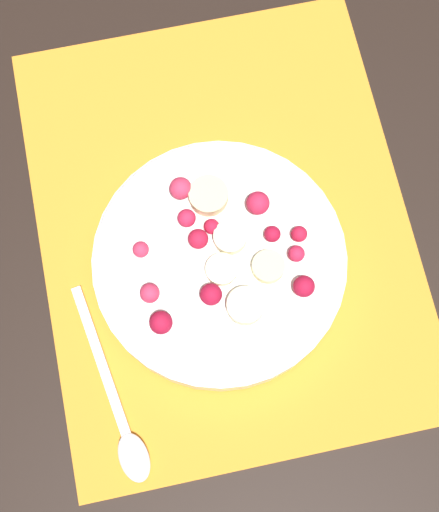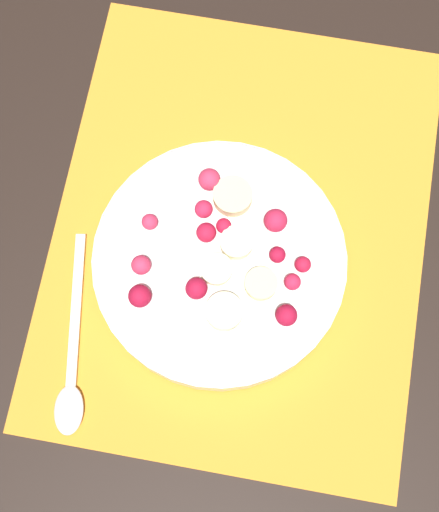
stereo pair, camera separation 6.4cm
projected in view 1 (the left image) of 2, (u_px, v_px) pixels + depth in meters
ground_plane at (224, 227)px, 0.69m from camera, size 3.00×3.00×0.00m
placemat at (224, 226)px, 0.69m from camera, size 0.45×0.36×0.01m
fruit_bowl at (220, 261)px, 0.66m from camera, size 0.23×0.23×0.06m
spoon at (122, 422)px, 0.64m from camera, size 0.19×0.05×0.01m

